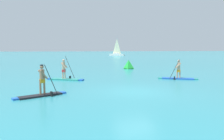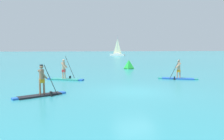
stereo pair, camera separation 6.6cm
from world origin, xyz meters
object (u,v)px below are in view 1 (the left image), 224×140
at_px(paddleboarder_mid_center, 65,76).
at_px(sailboat_right_horizon, 117,53).
at_px(paddleboarder_near_left, 42,89).
at_px(race_marker_buoy, 129,65).
at_px(paddleboarder_far_right, 178,75).

xyz_separation_m(paddleboarder_mid_center, sailboat_right_horizon, (22.00, 60.13, 0.62)).
xyz_separation_m(paddleboarder_near_left, sailboat_right_horizon, (23.56, 66.24, 0.53)).
bearing_deg(race_marker_buoy, paddleboarder_far_right, -85.25).
relative_size(paddleboarder_far_right, race_marker_buoy, 2.16).
distance_m(paddleboarder_near_left, race_marker_buoy, 17.65).
distance_m(paddleboarder_mid_center, race_marker_buoy, 11.96).
height_order(paddleboarder_far_right, race_marker_buoy, paddleboarder_far_right).
relative_size(paddleboarder_far_right, sailboat_right_horizon, 0.41).
bearing_deg(paddleboarder_near_left, paddleboarder_far_right, -3.03).
height_order(paddleboarder_near_left, race_marker_buoy, paddleboarder_near_left).
bearing_deg(paddleboarder_far_right, paddleboarder_mid_center, 16.14).
bearing_deg(sailboat_right_horizon, paddleboarder_far_right, 111.90).
bearing_deg(paddleboarder_far_right, sailboat_right_horizon, -73.32).
bearing_deg(sailboat_right_horizon, race_marker_buoy, 108.80).
bearing_deg(race_marker_buoy, sailboat_right_horizon, 75.45).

